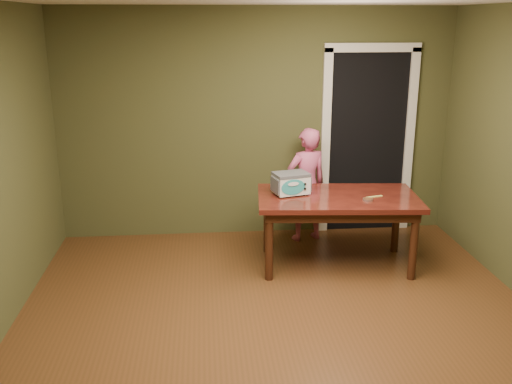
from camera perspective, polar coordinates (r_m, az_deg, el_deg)
The scene contains 8 objects.
floor at distance 4.66m, azimuth 3.05°, elevation -14.84°, with size 5.00×5.00×0.00m, color #543018.
room_shell at distance 4.04m, azimuth 3.43°, elevation 6.24°, with size 4.52×5.02×2.61m.
doorway at distance 7.11m, azimuth 10.39°, elevation 5.30°, with size 1.10×0.66×2.25m.
dining_table at distance 5.82m, azimuth 8.15°, elevation -1.31°, with size 1.67×1.03×0.75m.
toy_oven at distance 5.76m, azimuth 3.52°, elevation 0.94°, with size 0.40×0.32×0.22m.
baking_pan at distance 5.68m, azimuth 11.13°, elevation -0.73°, with size 0.10×0.10×0.02m.
spatula at distance 5.81m, azimuth 11.74°, elevation -0.46°, with size 0.18×0.03×0.01m, color #DCD65F.
child at distance 6.48m, azimuth 5.08°, elevation 0.72°, with size 0.48×0.31×1.31m, color #CA537F.
Camera 1 is at (-0.61, -3.92, 2.45)m, focal length 40.00 mm.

